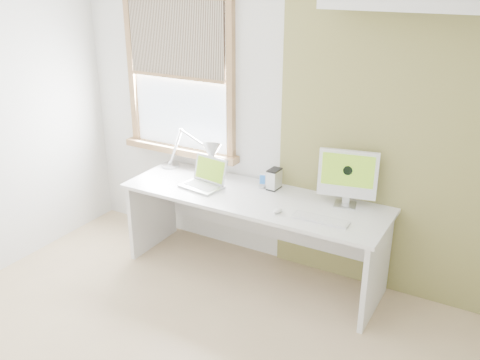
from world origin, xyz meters
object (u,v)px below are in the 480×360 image
Objects in this scene: desk at (256,215)px; desk_lamp at (203,153)px; laptop at (205,179)px; external_drive at (274,179)px; imac at (348,175)px.

desk is 3.22× the size of desk_lamp.
laptop is 2.16× the size of external_drive.
imac is (1.16, 0.22, 0.19)m from laptop.
desk_lamp reaches higher than desk.
imac is at bearing -0.84° from external_drive.
laptop is 1.19m from imac.
desk is 0.33m from external_drive.
desk is 5.89× the size of laptop.
laptop is at bearing -53.99° from desk_lamp.
imac reaches higher than desk.
desk_lamp is at bearing -178.22° from external_drive.
imac reaches higher than desk_lamp.
laptop is at bearing -156.68° from external_drive.
desk_lamp is 1.31m from imac.
desk_lamp reaches higher than external_drive.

